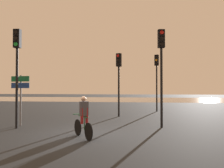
# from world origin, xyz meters

# --- Properties ---
(ground_plane) EXTENTS (120.00, 120.00, 0.00)m
(ground_plane) POSITION_xyz_m (0.00, 0.00, 0.00)
(ground_plane) COLOR black
(water_strip) EXTENTS (80.00, 16.00, 0.01)m
(water_strip) POSITION_xyz_m (0.00, 29.17, 0.00)
(water_strip) COLOR gray
(water_strip) RESTS_ON ground
(traffic_light_center) EXTENTS (0.39, 0.40, 4.32)m
(traffic_light_center) POSITION_xyz_m (0.85, 5.91, 3.01)
(traffic_light_center) COLOR black
(traffic_light_center) RESTS_ON ground
(traffic_light_far_right) EXTENTS (0.38, 0.40, 4.73)m
(traffic_light_far_right) POSITION_xyz_m (3.69, 9.55, 3.27)
(traffic_light_far_right) COLOR black
(traffic_light_far_right) RESTS_ON ground
(traffic_light_near_left) EXTENTS (0.33, 0.34, 4.78)m
(traffic_light_near_left) POSITION_xyz_m (-3.62, 0.93, 3.30)
(traffic_light_near_left) COLOR black
(traffic_light_near_left) RESTS_ON ground
(traffic_light_near_right) EXTENTS (0.35, 0.37, 4.83)m
(traffic_light_near_right) POSITION_xyz_m (3.33, 2.03, 3.33)
(traffic_light_near_right) COLOR black
(traffic_light_near_right) RESTS_ON ground
(direction_sign_post) EXTENTS (1.09, 0.22, 2.60)m
(direction_sign_post) POSITION_xyz_m (-3.85, 1.66, 1.79)
(direction_sign_post) COLOR slate
(direction_sign_post) RESTS_ON ground
(cyclist) EXTENTS (1.08, 1.38, 1.62)m
(cyclist) POSITION_xyz_m (0.11, -0.71, 0.82)
(cyclist) COLOR black
(cyclist) RESTS_ON ground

